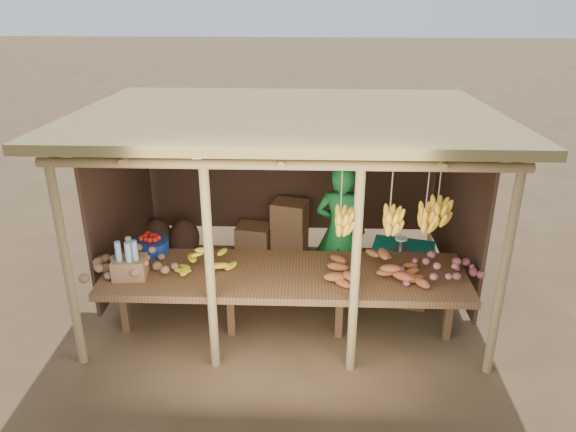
{
  "coord_description": "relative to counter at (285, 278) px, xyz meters",
  "views": [
    {
      "loc": [
        0.23,
        -6.22,
        3.78
      ],
      "look_at": [
        0.0,
        0.0,
        1.05
      ],
      "focal_mm": 35.0,
      "sensor_mm": 36.0,
      "label": 1
    }
  ],
  "objects": [
    {
      "name": "ground",
      "position": [
        -0.0,
        0.95,
        -0.74
      ],
      "size": [
        60.0,
        60.0,
        0.0
      ],
      "primitive_type": "plane",
      "color": "brown",
      "rests_on": "ground"
    },
    {
      "name": "tomato_basin",
      "position": [
        -1.56,
        0.44,
        0.15
      ],
      "size": [
        0.41,
        0.41,
        0.21
      ],
      "rotation": [
        0.0,
        0.0,
        -0.41
      ],
      "color": "navy",
      "rests_on": "counter"
    },
    {
      "name": "burlap_sacks",
      "position": [
        -1.75,
        2.02,
        -0.48
      ],
      "size": [
        0.84,
        0.44,
        0.59
      ],
      "color": "#462D20",
      "rests_on": "ground"
    },
    {
      "name": "tarp_crate",
      "position": [
        1.4,
        0.86,
        -0.38
      ],
      "size": [
        0.87,
        0.79,
        0.88
      ],
      "color": "brown",
      "rests_on": "ground"
    },
    {
      "name": "counter",
      "position": [
        0.0,
        0.0,
        0.0
      ],
      "size": [
        3.9,
        1.05,
        0.8
      ],
      "color": "brown",
      "rests_on": "ground"
    },
    {
      "name": "onion_heap",
      "position": [
        1.66,
        -0.13,
        0.24
      ],
      "size": [
        0.86,
        0.54,
        0.36
      ],
      "primitive_type": null,
      "rotation": [
        0.0,
        0.0,
        0.05
      ],
      "color": "#AB5359",
      "rests_on": "counter"
    },
    {
      "name": "bottle_box",
      "position": [
        -1.63,
        -0.14,
        0.23
      ],
      "size": [
        0.36,
        0.3,
        0.43
      ],
      "color": "#926541",
      "rests_on": "counter"
    },
    {
      "name": "vendor",
      "position": [
        0.64,
        0.96,
        0.11
      ],
      "size": [
        0.69,
        0.53,
        1.7
      ],
      "primitive_type": "imported",
      "rotation": [
        0.0,
        0.0,
        2.92
      ],
      "color": "#17692D",
      "rests_on": "ground"
    },
    {
      "name": "stall_structure",
      "position": [
        0.07,
        1.03,
        1.19
      ],
      "size": [
        4.7,
        3.5,
        2.43
      ],
      "color": "#A08253",
      "rests_on": "ground"
    },
    {
      "name": "potato_heap",
      "position": [
        -1.63,
        -0.02,
        0.24
      ],
      "size": [
        1.04,
        0.74,
        0.36
      ],
      "primitive_type": null,
      "rotation": [
        0.0,
        0.0,
        0.2
      ],
      "color": "#8E6849",
      "rests_on": "counter"
    },
    {
      "name": "carton_stack",
      "position": [
        -0.19,
        2.06,
        -0.4
      ],
      "size": [
        1.07,
        0.48,
        0.76
      ],
      "color": "#926541",
      "rests_on": "ground"
    },
    {
      "name": "banana_pile",
      "position": [
        -0.83,
        0.06,
        0.23
      ],
      "size": [
        0.63,
        0.5,
        0.35
      ],
      "primitive_type": null,
      "rotation": [
        0.0,
        0.0,
        0.36
      ],
      "color": "yellow",
      "rests_on": "counter"
    },
    {
      "name": "sweet_potato_heap",
      "position": [
        0.96,
        -0.05,
        0.24
      ],
      "size": [
        1.13,
        0.88,
        0.36
      ],
      "primitive_type": null,
      "rotation": [
        0.0,
        0.0,
        -0.33
      ],
      "color": "#A9562B",
      "rests_on": "counter"
    }
  ]
}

